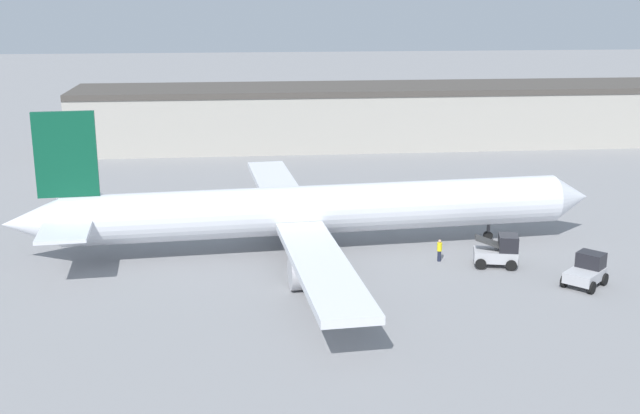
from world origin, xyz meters
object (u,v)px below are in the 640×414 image
object	(u,v)px
airplane	(307,211)
baggage_tug	(587,271)
belt_loader_truck	(499,251)
ground_crew_worker	(439,250)

from	to	relation	value
airplane	baggage_tug	bearing A→B (deg)	-31.87
baggage_tug	belt_loader_truck	bearing A→B (deg)	93.41
belt_loader_truck	baggage_tug	bearing A→B (deg)	-29.93
ground_crew_worker	belt_loader_truck	xyz separation A→B (m)	(3.96, -1.45, 0.22)
airplane	ground_crew_worker	size ratio (longest dim) A/B	27.10
airplane	belt_loader_truck	distance (m)	14.37
ground_crew_worker	airplane	bearing A→B (deg)	-155.78
airplane	baggage_tug	world-z (taller)	airplane
ground_crew_worker	baggage_tug	xyz separation A→B (m)	(8.59, -5.78, 0.13)
ground_crew_worker	baggage_tug	distance (m)	10.36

